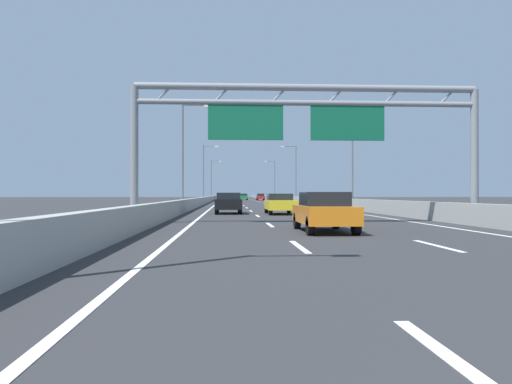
% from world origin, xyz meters
% --- Properties ---
extents(ground_plane, '(260.00, 260.00, 0.00)m').
position_xyz_m(ground_plane, '(0.00, 100.00, 0.00)').
color(ground_plane, '#2D2D30').
extents(lane_dash_left_0, '(0.16, 3.00, 0.01)m').
position_xyz_m(lane_dash_left_0, '(-1.80, 3.50, 0.01)').
color(lane_dash_left_0, white).
rests_on(lane_dash_left_0, ground_plane).
extents(lane_dash_left_1, '(0.16, 3.00, 0.01)m').
position_xyz_m(lane_dash_left_1, '(-1.80, 12.50, 0.01)').
color(lane_dash_left_1, white).
rests_on(lane_dash_left_1, ground_plane).
extents(lane_dash_left_2, '(0.16, 3.00, 0.01)m').
position_xyz_m(lane_dash_left_2, '(-1.80, 21.50, 0.01)').
color(lane_dash_left_2, white).
rests_on(lane_dash_left_2, ground_plane).
extents(lane_dash_left_3, '(0.16, 3.00, 0.01)m').
position_xyz_m(lane_dash_left_3, '(-1.80, 30.50, 0.01)').
color(lane_dash_left_3, white).
rests_on(lane_dash_left_3, ground_plane).
extents(lane_dash_left_4, '(0.16, 3.00, 0.01)m').
position_xyz_m(lane_dash_left_4, '(-1.80, 39.50, 0.01)').
color(lane_dash_left_4, white).
rests_on(lane_dash_left_4, ground_plane).
extents(lane_dash_left_5, '(0.16, 3.00, 0.01)m').
position_xyz_m(lane_dash_left_5, '(-1.80, 48.50, 0.01)').
color(lane_dash_left_5, white).
rests_on(lane_dash_left_5, ground_plane).
extents(lane_dash_left_6, '(0.16, 3.00, 0.01)m').
position_xyz_m(lane_dash_left_6, '(-1.80, 57.50, 0.01)').
color(lane_dash_left_6, white).
rests_on(lane_dash_left_6, ground_plane).
extents(lane_dash_left_7, '(0.16, 3.00, 0.01)m').
position_xyz_m(lane_dash_left_7, '(-1.80, 66.50, 0.01)').
color(lane_dash_left_7, white).
rests_on(lane_dash_left_7, ground_plane).
extents(lane_dash_left_8, '(0.16, 3.00, 0.01)m').
position_xyz_m(lane_dash_left_8, '(-1.80, 75.50, 0.01)').
color(lane_dash_left_8, white).
rests_on(lane_dash_left_8, ground_plane).
extents(lane_dash_left_9, '(0.16, 3.00, 0.01)m').
position_xyz_m(lane_dash_left_9, '(-1.80, 84.50, 0.01)').
color(lane_dash_left_9, white).
rests_on(lane_dash_left_9, ground_plane).
extents(lane_dash_left_10, '(0.16, 3.00, 0.01)m').
position_xyz_m(lane_dash_left_10, '(-1.80, 93.50, 0.01)').
color(lane_dash_left_10, white).
rests_on(lane_dash_left_10, ground_plane).
extents(lane_dash_left_11, '(0.16, 3.00, 0.01)m').
position_xyz_m(lane_dash_left_11, '(-1.80, 102.50, 0.01)').
color(lane_dash_left_11, white).
rests_on(lane_dash_left_11, ground_plane).
extents(lane_dash_left_12, '(0.16, 3.00, 0.01)m').
position_xyz_m(lane_dash_left_12, '(-1.80, 111.50, 0.01)').
color(lane_dash_left_12, white).
rests_on(lane_dash_left_12, ground_plane).
extents(lane_dash_left_13, '(0.16, 3.00, 0.01)m').
position_xyz_m(lane_dash_left_13, '(-1.80, 120.50, 0.01)').
color(lane_dash_left_13, white).
rests_on(lane_dash_left_13, ground_plane).
extents(lane_dash_left_14, '(0.16, 3.00, 0.01)m').
position_xyz_m(lane_dash_left_14, '(-1.80, 129.50, 0.01)').
color(lane_dash_left_14, white).
rests_on(lane_dash_left_14, ground_plane).
extents(lane_dash_left_15, '(0.16, 3.00, 0.01)m').
position_xyz_m(lane_dash_left_15, '(-1.80, 138.50, 0.01)').
color(lane_dash_left_15, white).
rests_on(lane_dash_left_15, ground_plane).
extents(lane_dash_left_16, '(0.16, 3.00, 0.01)m').
position_xyz_m(lane_dash_left_16, '(-1.80, 147.50, 0.01)').
color(lane_dash_left_16, white).
rests_on(lane_dash_left_16, ground_plane).
extents(lane_dash_left_17, '(0.16, 3.00, 0.01)m').
position_xyz_m(lane_dash_left_17, '(-1.80, 156.50, 0.01)').
color(lane_dash_left_17, white).
rests_on(lane_dash_left_17, ground_plane).
extents(lane_dash_right_1, '(0.16, 3.00, 0.01)m').
position_xyz_m(lane_dash_right_1, '(1.80, 12.50, 0.01)').
color(lane_dash_right_1, white).
rests_on(lane_dash_right_1, ground_plane).
extents(lane_dash_right_2, '(0.16, 3.00, 0.01)m').
position_xyz_m(lane_dash_right_2, '(1.80, 21.50, 0.01)').
color(lane_dash_right_2, white).
rests_on(lane_dash_right_2, ground_plane).
extents(lane_dash_right_3, '(0.16, 3.00, 0.01)m').
position_xyz_m(lane_dash_right_3, '(1.80, 30.50, 0.01)').
color(lane_dash_right_3, white).
rests_on(lane_dash_right_3, ground_plane).
extents(lane_dash_right_4, '(0.16, 3.00, 0.01)m').
position_xyz_m(lane_dash_right_4, '(1.80, 39.50, 0.01)').
color(lane_dash_right_4, white).
rests_on(lane_dash_right_4, ground_plane).
extents(lane_dash_right_5, '(0.16, 3.00, 0.01)m').
position_xyz_m(lane_dash_right_5, '(1.80, 48.50, 0.01)').
color(lane_dash_right_5, white).
rests_on(lane_dash_right_5, ground_plane).
extents(lane_dash_right_6, '(0.16, 3.00, 0.01)m').
position_xyz_m(lane_dash_right_6, '(1.80, 57.50, 0.01)').
color(lane_dash_right_6, white).
rests_on(lane_dash_right_6, ground_plane).
extents(lane_dash_right_7, '(0.16, 3.00, 0.01)m').
position_xyz_m(lane_dash_right_7, '(1.80, 66.50, 0.01)').
color(lane_dash_right_7, white).
rests_on(lane_dash_right_7, ground_plane).
extents(lane_dash_right_8, '(0.16, 3.00, 0.01)m').
position_xyz_m(lane_dash_right_8, '(1.80, 75.50, 0.01)').
color(lane_dash_right_8, white).
rests_on(lane_dash_right_8, ground_plane).
extents(lane_dash_right_9, '(0.16, 3.00, 0.01)m').
position_xyz_m(lane_dash_right_9, '(1.80, 84.50, 0.01)').
color(lane_dash_right_9, white).
rests_on(lane_dash_right_9, ground_plane).
extents(lane_dash_right_10, '(0.16, 3.00, 0.01)m').
position_xyz_m(lane_dash_right_10, '(1.80, 93.50, 0.01)').
color(lane_dash_right_10, white).
rests_on(lane_dash_right_10, ground_plane).
extents(lane_dash_right_11, '(0.16, 3.00, 0.01)m').
position_xyz_m(lane_dash_right_11, '(1.80, 102.50, 0.01)').
color(lane_dash_right_11, white).
rests_on(lane_dash_right_11, ground_plane).
extents(lane_dash_right_12, '(0.16, 3.00, 0.01)m').
position_xyz_m(lane_dash_right_12, '(1.80, 111.50, 0.01)').
color(lane_dash_right_12, white).
rests_on(lane_dash_right_12, ground_plane).
extents(lane_dash_right_13, '(0.16, 3.00, 0.01)m').
position_xyz_m(lane_dash_right_13, '(1.80, 120.50, 0.01)').
color(lane_dash_right_13, white).
rests_on(lane_dash_right_13, ground_plane).
extents(lane_dash_right_14, '(0.16, 3.00, 0.01)m').
position_xyz_m(lane_dash_right_14, '(1.80, 129.50, 0.01)').
color(lane_dash_right_14, white).
rests_on(lane_dash_right_14, ground_plane).
extents(lane_dash_right_15, '(0.16, 3.00, 0.01)m').
position_xyz_m(lane_dash_right_15, '(1.80, 138.50, 0.01)').
color(lane_dash_right_15, white).
rests_on(lane_dash_right_15, ground_plane).
extents(lane_dash_right_16, '(0.16, 3.00, 0.01)m').
position_xyz_m(lane_dash_right_16, '(1.80, 147.50, 0.01)').
color(lane_dash_right_16, white).
rests_on(lane_dash_right_16, ground_plane).
extents(lane_dash_right_17, '(0.16, 3.00, 0.01)m').
position_xyz_m(lane_dash_right_17, '(1.80, 156.50, 0.01)').
color(lane_dash_right_17, white).
rests_on(lane_dash_right_17, ground_plane).
extents(edge_line_left, '(0.16, 176.00, 0.01)m').
position_xyz_m(edge_line_left, '(-5.25, 88.00, 0.01)').
color(edge_line_left, white).
rests_on(edge_line_left, ground_plane).
extents(edge_line_right, '(0.16, 176.00, 0.01)m').
position_xyz_m(edge_line_right, '(5.25, 88.00, 0.01)').
color(edge_line_right, white).
rests_on(edge_line_right, ground_plane).
extents(barrier_left, '(0.45, 220.00, 0.95)m').
position_xyz_m(barrier_left, '(-6.90, 110.00, 0.47)').
color(barrier_left, '#9E9E99').
rests_on(barrier_left, ground_plane).
extents(barrier_right, '(0.45, 220.00, 0.95)m').
position_xyz_m(barrier_right, '(6.90, 110.00, 0.47)').
color(barrier_right, '#9E9E99').
rests_on(barrier_right, ground_plane).
extents(sign_gantry, '(15.97, 0.36, 6.36)m').
position_xyz_m(sign_gantry, '(-0.12, 22.37, 4.80)').
color(sign_gantry, gray).
rests_on(sign_gantry, ground_plane).
extents(streetlamp_left_mid, '(2.58, 0.28, 9.50)m').
position_xyz_m(streetlamp_left_mid, '(-7.47, 44.82, 5.40)').
color(streetlamp_left_mid, slate).
rests_on(streetlamp_left_mid, ground_plane).
extents(streetlamp_right_mid, '(2.58, 0.28, 9.50)m').
position_xyz_m(streetlamp_right_mid, '(7.47, 44.82, 5.40)').
color(streetlamp_right_mid, slate).
rests_on(streetlamp_right_mid, ground_plane).
extents(streetlamp_left_far, '(2.58, 0.28, 9.50)m').
position_xyz_m(streetlamp_left_far, '(-7.47, 82.80, 5.40)').
color(streetlamp_left_far, slate).
rests_on(streetlamp_left_far, ground_plane).
extents(streetlamp_right_far, '(2.58, 0.28, 9.50)m').
position_xyz_m(streetlamp_right_far, '(7.47, 82.80, 5.40)').
color(streetlamp_right_far, slate).
rests_on(streetlamp_right_far, ground_plane).
extents(streetlamp_left_distant, '(2.58, 0.28, 9.50)m').
position_xyz_m(streetlamp_left_distant, '(-7.47, 120.79, 5.40)').
color(streetlamp_left_distant, slate).
rests_on(streetlamp_left_distant, ground_plane).
extents(streetlamp_right_distant, '(2.58, 0.28, 9.50)m').
position_xyz_m(streetlamp_right_distant, '(7.47, 120.79, 5.40)').
color(streetlamp_right_distant, slate).
rests_on(streetlamp_right_distant, ground_plane).
extents(yellow_car, '(1.82, 4.60, 1.38)m').
position_xyz_m(yellow_car, '(-0.13, 33.24, 0.73)').
color(yellow_car, yellow).
rests_on(yellow_car, ground_plane).
extents(white_car, '(1.88, 4.27, 1.50)m').
position_xyz_m(white_car, '(-3.60, 131.38, 0.75)').
color(white_car, silver).
rests_on(white_car, ground_plane).
extents(black_car, '(1.79, 4.43, 1.45)m').
position_xyz_m(black_car, '(-3.59, 34.31, 0.76)').
color(black_car, black).
rests_on(black_car, ground_plane).
extents(blue_car, '(1.79, 4.17, 1.38)m').
position_xyz_m(blue_car, '(-3.59, 106.66, 0.72)').
color(blue_car, '#2347AD').
rests_on(blue_car, ground_plane).
extents(red_car, '(1.73, 4.54, 1.46)m').
position_xyz_m(red_car, '(3.46, 108.48, 0.74)').
color(red_car, red).
rests_on(red_car, ground_plane).
extents(green_car, '(1.81, 4.60, 1.46)m').
position_xyz_m(green_car, '(0.04, 116.53, 0.76)').
color(green_car, '#1E7A38').
rests_on(green_car, ground_plane).
extents(orange_car, '(1.74, 4.20, 1.42)m').
position_xyz_m(orange_car, '(-0.19, 17.51, 0.74)').
color(orange_car, orange).
rests_on(orange_car, ground_plane).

